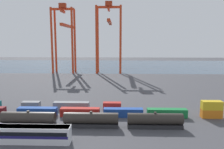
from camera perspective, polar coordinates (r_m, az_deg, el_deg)
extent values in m
plane|color=#424247|center=(112.94, -7.50, -3.44)|extent=(420.00, 420.00, 0.00)
cube|color=#384C60|center=(216.05, -2.95, 2.31)|extent=(400.00, 110.00, 0.01)
cube|color=silver|center=(57.11, -20.72, -13.92)|extent=(20.24, 3.10, 3.90)
cube|color=navy|center=(57.15, -20.71, -14.01)|extent=(19.84, 3.14, 0.64)
cube|color=black|center=(56.86, -20.75, -13.28)|extent=(19.43, 3.13, 0.90)
cube|color=slate|center=(56.48, -20.81, -12.25)|extent=(20.04, 2.85, 0.36)
cube|color=#232326|center=(67.39, -20.23, -11.69)|extent=(14.70, 2.50, 1.10)
cylinder|color=#2D2823|center=(66.74, -20.32, -10.06)|extent=(14.70, 2.94, 2.94)
cylinder|color=#2D2823|center=(66.25, -20.40, -8.70)|extent=(0.70, 0.70, 0.36)
cube|color=#232326|center=(63.11, -5.27, -12.57)|extent=(14.70, 2.50, 1.10)
cylinder|color=#2D2823|center=(62.42, -5.30, -10.84)|extent=(14.70, 2.94, 2.94)
cylinder|color=#2D2823|center=(61.89, -5.32, -9.40)|extent=(0.70, 0.70, 0.36)
cube|color=#232326|center=(63.36, 10.72, -12.60)|extent=(14.70, 2.50, 1.10)
cylinder|color=#2D2823|center=(62.67, 10.78, -10.88)|extent=(14.70, 2.94, 2.94)
cylinder|color=#2D2823|center=(62.15, 10.82, -9.44)|extent=(0.70, 0.70, 0.36)
cube|color=#1C4299|center=(75.26, -18.27, -8.86)|extent=(12.10, 2.44, 2.60)
cube|color=#AD211C|center=(71.81, -8.05, -9.35)|extent=(12.10, 2.44, 2.60)
cube|color=#1C4299|center=(70.77, 2.84, -9.54)|extent=(12.10, 2.44, 2.60)
cube|color=#197538|center=(72.24, 13.66, -9.40)|extent=(12.10, 2.44, 2.60)
cube|color=orange|center=(76.07, 23.71, -8.97)|extent=(6.04, 2.44, 2.60)
cube|color=gold|center=(75.36, 23.83, -7.08)|extent=(6.04, 2.44, 2.60)
cube|color=slate|center=(82.98, -19.71, -7.32)|extent=(6.04, 2.44, 2.60)
cube|color=slate|center=(78.97, -10.20, -7.74)|extent=(12.10, 2.44, 2.60)
cube|color=#AD211C|center=(77.29, 0.03, -7.96)|extent=(6.04, 2.44, 2.60)
cylinder|color=red|center=(167.24, -14.92, 8.20)|extent=(1.50, 1.50, 46.37)
cylinder|color=red|center=(163.64, -9.98, 8.36)|extent=(1.50, 1.50, 46.37)
cylinder|color=red|center=(176.14, -14.04, 8.23)|extent=(1.50, 1.50, 46.37)
cylinder|color=red|center=(172.73, -9.34, 8.37)|extent=(1.50, 1.50, 46.37)
cube|color=red|center=(171.26, -12.33, 15.81)|extent=(16.16, 1.20, 1.60)
cube|color=red|center=(171.06, -12.31, 15.28)|extent=(1.20, 10.88, 1.60)
cube|color=red|center=(183.79, -11.12, 11.90)|extent=(2.00, 40.08, 2.00)
cube|color=#9F2C14|center=(171.59, -12.35, 16.60)|extent=(4.80, 4.00, 3.20)
cylinder|color=red|center=(161.08, -3.92, 8.68)|extent=(1.50, 1.50, 47.55)
cylinder|color=red|center=(160.24, 2.16, 8.69)|extent=(1.50, 1.50, 47.55)
cylinder|color=red|center=(170.16, -3.61, 8.67)|extent=(1.50, 1.50, 47.55)
cylinder|color=red|center=(169.37, 2.15, 8.68)|extent=(1.50, 1.50, 47.55)
cube|color=red|center=(166.67, -0.83, 16.61)|extent=(18.48, 1.20, 1.60)
cube|color=red|center=(166.45, -0.82, 16.07)|extent=(1.20, 10.73, 1.60)
cube|color=red|center=(179.45, -0.60, 13.05)|extent=(2.00, 39.72, 2.00)
cube|color=#9F2C14|center=(167.03, -0.83, 17.43)|extent=(4.80, 4.00, 3.20)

